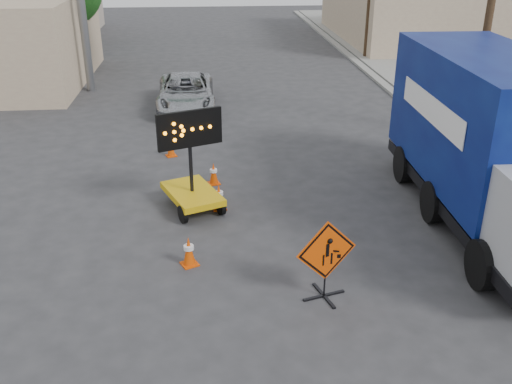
{
  "coord_description": "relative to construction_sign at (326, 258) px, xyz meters",
  "views": [
    {
      "loc": [
        -1.28,
        -8.42,
        6.68
      ],
      "look_at": [
        -0.23,
        3.12,
        1.38
      ],
      "focal_mm": 40.0,
      "sensor_mm": 36.0,
      "label": 1
    }
  ],
  "objects": [
    {
      "name": "construction_sign",
      "position": [
        0.0,
        0.0,
        0.0
      ],
      "size": [
        1.24,
        0.89,
        1.7
      ],
      "rotation": [
        0.0,
        0.0,
        0.28
      ],
      "color": "black",
      "rests_on": "ground"
    },
    {
      "name": "sidewalk_right",
      "position": [
        8.55,
        14.04,
        -0.83
      ],
      "size": [
        4.0,
        60.0,
        0.15
      ],
      "primitive_type": "cube",
      "color": "gray",
      "rests_on": "ground"
    },
    {
      "name": "building_right_far",
      "position": [
        12.05,
        29.04,
        1.4
      ],
      "size": [
        10.0,
        14.0,
        4.6
      ],
      "primitive_type": "cube",
      "color": "tan",
      "rests_on": "ground"
    },
    {
      "name": "pickup_truck",
      "position": [
        -3.01,
        13.71,
        -0.22
      ],
      "size": [
        2.32,
        4.95,
        1.37
      ],
      "primitive_type": "imported",
      "rotation": [
        0.0,
        0.0,
        0.01
      ],
      "color": "#A7AAAE",
      "rests_on": "ground"
    },
    {
      "name": "utility_pole_near",
      "position": [
        7.05,
        9.04,
        3.78
      ],
      "size": [
        1.8,
        0.26,
        9.0
      ],
      "color": "#3F2E1B",
      "rests_on": "ground"
    },
    {
      "name": "box_truck",
      "position": [
        4.56,
        2.94,
        0.94
      ],
      "size": [
        2.97,
        8.64,
        4.07
      ],
      "rotation": [
        0.0,
        0.0,
        -0.04
      ],
      "color": "black",
      "rests_on": "ground"
    },
    {
      "name": "curb_right",
      "position": [
        6.25,
        14.04,
        -0.84
      ],
      "size": [
        0.4,
        60.0,
        0.12
      ],
      "primitive_type": "cube",
      "color": "gray",
      "rests_on": "ground"
    },
    {
      "name": "cone_c",
      "position": [
        -2.07,
        5.85,
        -0.58
      ],
      "size": [
        0.4,
        0.4,
        0.65
      ],
      "rotation": [
        0.0,
        0.0,
        0.28
      ],
      "color": "#D94304",
      "rests_on": "ground"
    },
    {
      "name": "arrow_board",
      "position": [
        -2.66,
        4.28,
        -0.29
      ],
      "size": [
        1.76,
        2.18,
        2.69
      ],
      "rotation": [
        0.0,
        0.0,
        0.38
      ],
      "color": "#CEA10B",
      "rests_on": "ground"
    },
    {
      "name": "storefront_left_far",
      "position": [
        -15.95,
        33.04,
        1.3
      ],
      "size": [
        12.0,
        10.0,
        4.4
      ],
      "primitive_type": "cube",
      "color": "gray",
      "rests_on": "ground"
    },
    {
      "name": "cone_d",
      "position": [
        -3.41,
        8.23,
        -0.58
      ],
      "size": [
        0.41,
        0.41,
        0.64
      ],
      "rotation": [
        0.0,
        0.0,
        0.34
      ],
      "color": "#D94304",
      "rests_on": "ground"
    },
    {
      "name": "cone_b",
      "position": [
        -1.97,
        4.2,
        -0.55
      ],
      "size": [
        0.41,
        0.41,
        0.7
      ],
      "rotation": [
        0.0,
        0.0,
        0.19
      ],
      "color": "#D94304",
      "rests_on": "ground"
    },
    {
      "name": "ground",
      "position": [
        -0.95,
        -0.96,
        -0.9
      ],
      "size": [
        100.0,
        100.0,
        0.0
      ],
      "primitive_type": "plane",
      "color": "#2D2D30",
      "rests_on": "ground"
    },
    {
      "name": "cone_a",
      "position": [
        -2.71,
        1.46,
        -0.56
      ],
      "size": [
        0.46,
        0.46,
        0.68
      ],
      "rotation": [
        0.0,
        0.0,
        0.44
      ],
      "color": "#D94304",
      "rests_on": "ground"
    }
  ]
}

